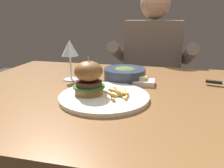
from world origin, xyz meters
name	(u,v)px	position (x,y,z in m)	size (l,w,h in m)	color
dining_table	(129,113)	(0.00, 0.00, 0.65)	(1.34, 0.88, 0.74)	brown
main_plate	(104,97)	(-0.07, -0.09, 0.75)	(0.30, 0.30, 0.01)	white
burger_sandwich	(89,78)	(-0.13, -0.09, 0.81)	(0.11, 0.11, 0.13)	#9E6B38
fries_pile	(118,93)	(-0.02, -0.09, 0.76)	(0.09, 0.11, 0.02)	#E0B251
wine_glass	(70,50)	(-0.27, 0.10, 0.87)	(0.07, 0.07, 0.17)	silver
butter_dish	(142,82)	(0.04, 0.09, 0.75)	(0.10, 0.07, 0.04)	white
soup_bowl	(125,74)	(-0.04, 0.14, 0.77)	(0.18, 0.18, 0.06)	#2D384C
diner_person	(151,83)	(0.05, 0.72, 0.56)	(0.51, 0.36, 1.18)	#282833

